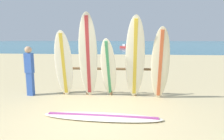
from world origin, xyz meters
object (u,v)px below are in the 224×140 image
surfboard_rack (111,76)px  small_boat_offshore (125,47)px  surfboard_leaning_left (88,57)px  surfboard_leaning_center (135,59)px  surfboard_leaning_center_left (109,69)px  surfboard_leaning_center_right (160,64)px  beachgoer_standing (29,69)px  surfboard_lying_on_sand (102,117)px  surfboard_leaning_far_left (64,64)px

surfboard_rack → small_boat_offshore: surfboard_rack is taller
surfboard_leaning_left → surfboard_leaning_center: surfboard_leaning_left is taller
surfboard_leaning_center_left → surfboard_leaning_center_right: size_ratio=0.85×
surfboard_rack → surfboard_leaning_center: 1.06m
beachgoer_standing → surfboard_leaning_center_right: bearing=-2.3°
surfboard_leaning_center_right → small_boat_offshore: surfboard_leaning_center_right is taller
surfboard_leaning_left → surfboard_leaning_center_left: surfboard_leaning_left is taller
surfboard_leaning_center → surfboard_lying_on_sand: surfboard_leaning_center is taller
surfboard_leaning_center_left → surfboard_leaning_center_right: (1.55, -0.09, 0.16)m
surfboard_leaning_left → beachgoer_standing: (-1.96, 0.11, -0.42)m
surfboard_leaning_center_right → surfboard_leaning_center: bearing=-179.9°
surfboard_leaning_center → small_boat_offshore: (-0.92, 29.32, -1.00)m
surfboard_leaning_center → beachgoer_standing: surfboard_leaning_center is taller
surfboard_rack → surfboard_leaning_left: (-0.68, -0.37, 0.67)m
surfboard_leaning_center_left → surfboard_lying_on_sand: surfboard_leaning_center_left is taller
surfboard_leaning_far_left → surfboard_leaning_center: 2.24m
surfboard_leaning_center_left → beachgoer_standing: 2.59m
surfboard_leaning_center → surfboard_leaning_far_left: bearing=177.4°
surfboard_leaning_center_left → surfboard_leaning_left: bearing=-176.7°
surfboard_leaning_far_left → surfboard_leaning_center_left: surfboard_leaning_far_left is taller
surfboard_leaning_far_left → surfboard_leaning_center_left: 1.43m
surfboard_leaning_center_right → surfboard_lying_on_sand: 2.41m
surfboard_leaning_center_left → surfboard_leaning_center: (0.81, -0.09, 0.32)m
surfboard_leaning_center_left → surfboard_leaning_center: surfboard_leaning_center is taller
surfboard_leaning_far_left → surfboard_leaning_center: (2.23, -0.10, 0.20)m
surfboard_leaning_left → surfboard_rack: bearing=28.5°
surfboard_leaning_center → surfboard_leaning_center_right: (0.75, 0.00, -0.15)m
surfboard_leaning_center_left → surfboard_rack: bearing=81.0°
beachgoer_standing → surfboard_leaning_far_left: bearing=-3.0°
surfboard_leaning_far_left → small_boat_offshore: (1.31, 29.21, -0.80)m
surfboard_leaning_far_left → beachgoer_standing: 1.18m
surfboard_leaning_center_left → surfboard_lying_on_sand: (0.01, -1.60, -0.91)m
surfboard_rack → surfboard_leaning_center_left: bearing=-99.0°
surfboard_leaning_far_left → small_boat_offshore: bearing=87.4°
surfboard_leaning_center_right → small_boat_offshore: 29.38m
surfboard_rack → beachgoer_standing: (-2.64, -0.25, 0.25)m
surfboard_leaning_far_left → surfboard_leaning_left: bearing=-3.8°
surfboard_rack → small_boat_offshore: 28.90m
surfboard_rack → surfboard_leaning_center: surfboard_leaning_center is taller
surfboard_lying_on_sand → beachgoer_standing: beachgoer_standing is taller
surfboard_leaning_center_right → beachgoer_standing: bearing=177.7°
surfboard_rack → surfboard_leaning_far_left: (-1.47, -0.32, 0.42)m
surfboard_leaning_center_left → surfboard_lying_on_sand: 1.84m
surfboard_leaning_left → surfboard_leaning_center_right: (2.18, -0.05, -0.21)m
surfboard_leaning_center_left → surfboard_leaning_center_right: surfboard_leaning_center_right is taller
surfboard_leaning_left → beachgoer_standing: 2.01m
surfboard_leaning_left → small_boat_offshore: surfboard_leaning_left is taller
surfboard_lying_on_sand → small_boat_offshore: size_ratio=1.25×
surfboard_leaning_center_right → surfboard_lying_on_sand: bearing=-135.6°
surfboard_leaning_center_right → small_boat_offshore: size_ratio=0.96×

